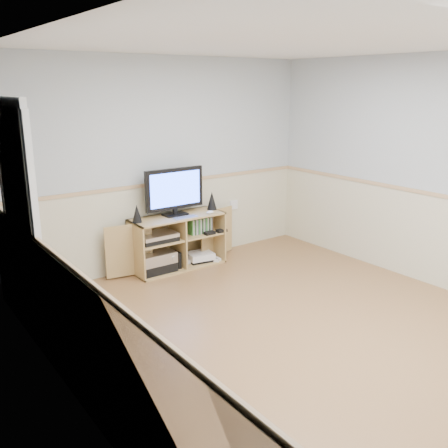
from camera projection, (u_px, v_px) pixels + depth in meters
The scene contains 11 objects.
room at pixel (284, 198), 4.33m from camera, with size 4.04×4.54×2.54m.
media_cabinet at pixel (176, 240), 6.10m from camera, with size 1.79×0.43×0.65m.
monitor at pixel (174, 190), 5.93m from camera, with size 0.76×0.18×0.57m.
speaker_left at pixel (137, 214), 5.66m from camera, with size 0.11×0.11×0.21m, color black.
speaker_right at pixel (212, 201), 6.25m from camera, with size 0.12×0.12×0.23m, color black.
keyboard at pixel (186, 217), 5.88m from camera, with size 0.29×0.12×0.01m, color silver.
mouse at pixel (210, 212), 6.08m from camera, with size 0.10×0.06×0.04m, color white.
av_components at pixel (156, 255), 5.91m from camera, with size 0.52×0.33×0.47m.
game_consoles at pixel (199, 257), 6.29m from camera, with size 0.46×0.31×0.11m.
game_cases at pixel (200, 225), 6.17m from camera, with size 0.30×0.14×0.19m, color #3F8C3F.
wall_outlet at pixel (234, 205), 6.74m from camera, with size 0.12×0.03×0.12m, color white.
Camera 1 is at (-2.98, -2.99, 2.16)m, focal length 40.00 mm.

